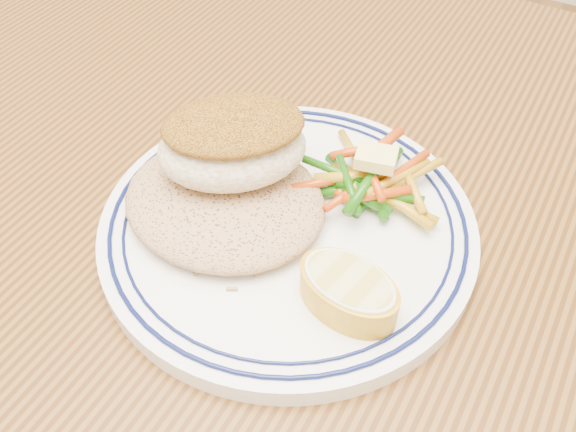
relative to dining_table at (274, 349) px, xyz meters
The scene contains 7 objects.
dining_table is the anchor object (origin of this frame).
plate 0.11m from the dining_table, 100.75° to the left, with size 0.26×0.26×0.02m.
rice_pilaf 0.14m from the dining_table, 157.46° to the left, with size 0.14×0.13×0.03m, color #A17950.
fish_fillet 0.17m from the dining_table, 142.83° to the left, with size 0.12×0.12×0.05m.
vegetable_pile 0.15m from the dining_table, 70.08° to the left, with size 0.10×0.09×0.03m.
butter_pat 0.17m from the dining_table, 69.10° to the left, with size 0.03×0.02×0.01m, color #FFEE7C.
lemon_wedge 0.14m from the dining_table, ahead, with size 0.07×0.07×0.03m.
Camera 1 is at (0.14, -0.23, 1.09)m, focal length 40.00 mm.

